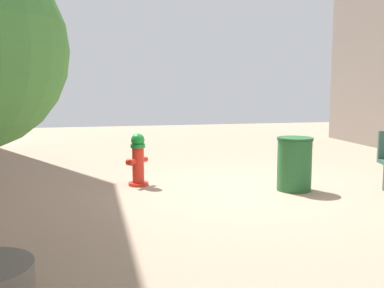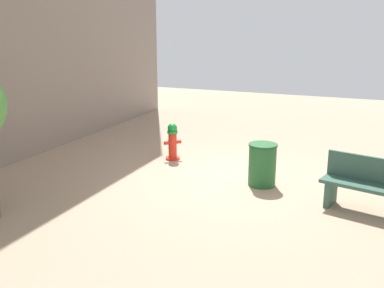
% 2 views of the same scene
% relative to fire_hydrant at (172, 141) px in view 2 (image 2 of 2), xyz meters
% --- Properties ---
extents(ground_plane, '(23.40, 23.40, 0.00)m').
position_rel_fire_hydrant_xyz_m(ground_plane, '(-1.70, 0.72, -0.44)').
color(ground_plane, tan).
extents(fire_hydrant, '(0.38, 0.38, 0.87)m').
position_rel_fire_hydrant_xyz_m(fire_hydrant, '(0.00, 0.00, 0.00)').
color(fire_hydrant, red).
rests_on(fire_hydrant, ground_plane).
extents(bench_near, '(1.61, 0.81, 0.95)m').
position_rel_fire_hydrant_xyz_m(bench_near, '(-4.37, 1.51, 0.05)').
color(bench_near, '#33594C').
rests_on(bench_near, ground_plane).
extents(trash_bin, '(0.57, 0.57, 0.85)m').
position_rel_fire_hydrant_xyz_m(trash_bin, '(-2.38, 0.90, -0.01)').
color(trash_bin, '#266633').
rests_on(trash_bin, ground_plane).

